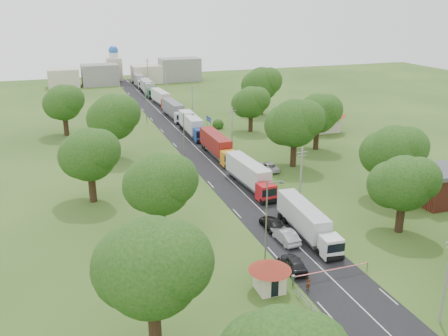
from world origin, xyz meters
name	(u,v)px	position (x,y,z in m)	size (l,w,h in m)	color
ground	(245,195)	(0.00, 0.00, 0.00)	(260.00, 260.00, 0.00)	#2B4A18
road	(206,157)	(0.00, 20.00, 0.00)	(8.00, 200.00, 0.04)	black
boom_barrier	(320,273)	(-1.36, -25.00, 0.89)	(9.22, 0.35, 1.18)	slate
guard_booth	(270,272)	(-7.20, -25.00, 2.16)	(4.40, 4.40, 3.45)	beige
info_sign	(209,122)	(5.20, 35.00, 3.00)	(0.12, 3.10, 4.10)	slate
pole_0	(447,278)	(5.50, -35.00, 4.68)	(1.60, 0.24, 9.00)	gray
pole_1	(301,177)	(5.50, -7.00, 4.68)	(1.60, 0.24, 9.00)	gray
pole_2	(232,129)	(5.50, 21.00, 4.68)	(1.60, 0.24, 9.00)	gray
pole_3	(192,102)	(5.50, 49.00, 4.68)	(1.60, 0.24, 9.00)	gray
pole_4	(166,84)	(5.50, 77.00, 4.68)	(1.60, 0.24, 9.00)	gray
pole_5	(148,71)	(5.50, 105.00, 4.68)	(1.60, 0.24, 9.00)	gray
lamp_0	(268,219)	(-5.35, -20.00, 5.55)	(2.03, 0.22, 10.00)	slate
lamp_1	(185,138)	(-5.35, 15.00, 5.55)	(2.03, 0.22, 10.00)	slate
lamp_2	(146,100)	(-5.35, 50.00, 5.55)	(2.03, 0.22, 10.00)	slate
tree_2	(404,183)	(13.99, -17.86, 6.60)	(8.00, 8.00, 10.10)	#382616
tree_3	(394,151)	(19.99, -7.84, 7.22)	(8.80, 8.80, 11.07)	#382616
tree_4	(294,123)	(12.99, 10.17, 7.85)	(9.60, 9.60, 12.05)	#382616
tree_5	(317,113)	(21.99, 18.16, 7.22)	(8.80, 8.80, 11.07)	#382616
tree_6	(251,102)	(14.99, 35.14, 6.60)	(8.00, 8.00, 10.10)	#382616
tree_7	(262,84)	(23.99, 50.17, 7.85)	(9.60, 9.60, 12.05)	#382616
tree_9	(151,266)	(-20.01, -29.83, 7.85)	(9.60, 9.60, 12.05)	#382616
tree_10	(160,184)	(-15.01, -9.84, 7.22)	(8.80, 8.80, 11.07)	#382616
tree_11	(89,154)	(-22.01, 5.16, 7.22)	(8.80, 8.80, 11.07)	#382616
tree_12	(113,117)	(-16.01, 25.17, 7.85)	(9.60, 9.60, 12.05)	#382616
tree_13	(63,102)	(-24.01, 45.16, 7.22)	(8.80, 8.80, 11.07)	#382616
house_brick	(443,185)	(26.00, -12.00, 2.65)	(8.60, 6.60, 5.20)	maroon
house_cream	(322,115)	(30.00, 30.00, 3.64)	(10.08, 10.08, 5.80)	beige
distant_town	(131,73)	(0.68, 110.00, 3.49)	(52.00, 8.00, 8.00)	gray
church	(114,66)	(-4.00, 118.00, 5.39)	(5.00, 5.00, 12.30)	beige
truck_0	(306,221)	(2.14, -15.19, 2.04)	(2.98, 13.94, 3.85)	white
truck_1	(250,175)	(1.83, 2.76, 2.16)	(3.23, 14.73, 4.07)	red
truck_2	(217,145)	(2.11, 19.88, 2.19)	(2.57, 14.87, 4.12)	orange
truck_3	(192,125)	(1.90, 36.60, 2.22)	(2.90, 15.10, 4.18)	navy
truck_4	(174,110)	(1.91, 53.24, 2.12)	(2.87, 14.47, 4.00)	#BABABA
truck_5	(161,98)	(2.38, 69.80, 2.07)	(3.16, 14.11, 3.89)	#AB291A
truck_6	(148,88)	(1.88, 86.64, 2.23)	(3.00, 15.19, 4.20)	#276A37
truck_7	(138,79)	(2.02, 104.03, 2.19)	(3.14, 14.97, 4.14)	silver
car_lane_front	(294,264)	(-3.00, -22.22, 0.79)	(1.86, 4.61, 1.57)	black
car_lane_mid	(285,236)	(-1.00, -15.80, 0.83)	(1.76, 5.04, 1.66)	#A7A9B0
car_lane_rear	(272,224)	(-1.00, -12.00, 0.75)	(2.10, 5.16, 1.50)	black
car_verge_near	(269,167)	(8.00, 9.22, 0.73)	(2.42, 5.26, 1.46)	silver
car_verge_far	(221,141)	(5.50, 27.60, 0.67)	(1.58, 3.93, 1.34)	slate
pedestrian_near	(308,284)	(-3.50, -26.39, 0.78)	(0.57, 0.37, 1.55)	gray
pedestrian_booth	(278,265)	(-4.80, -22.00, 0.83)	(0.80, 0.63, 1.65)	gray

